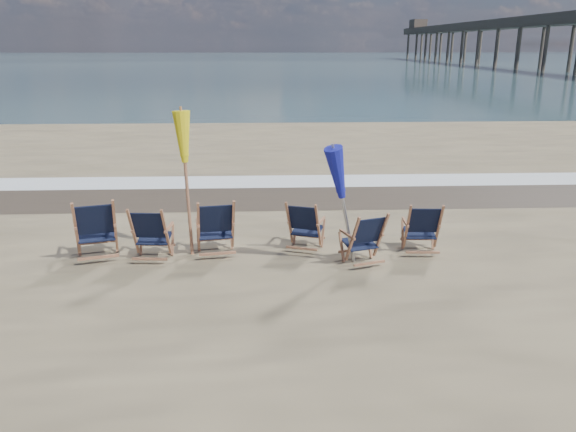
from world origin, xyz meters
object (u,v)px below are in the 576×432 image
umbrella_yellow (185,145)px  beach_chair_2 (233,227)px  beach_chair_0 (115,228)px  beach_chair_3 (318,228)px  beach_chair_4 (381,237)px  fishing_pier (538,36)px  beach_chair_5 (439,229)px  beach_chair_1 (166,234)px  umbrella_blue (346,174)px

umbrella_yellow → beach_chair_2: bearing=-11.8°
beach_chair_0 → beach_chair_3: beach_chair_0 is taller
beach_chair_4 → fishing_pier: size_ratio=0.01×
beach_chair_5 → beach_chair_4: bearing=22.5°
beach_chair_5 → beach_chair_1: bearing=5.4°
beach_chair_5 → umbrella_yellow: (-4.29, 0.30, 1.43)m
beach_chair_3 → umbrella_blue: umbrella_blue is taller
beach_chair_3 → beach_chair_2: bearing=22.6°
beach_chair_1 → beach_chair_2: bearing=-162.0°
beach_chair_5 → umbrella_yellow: size_ratio=0.39×
beach_chair_0 → beach_chair_3: bearing=166.8°
beach_chair_1 → umbrella_blue: bearing=179.0°
beach_chair_1 → beach_chair_5: 4.62m
beach_chair_0 → fishing_pier: bearing=-135.3°
beach_chair_0 → beach_chair_2: bearing=166.5°
umbrella_blue → umbrella_yellow: bearing=164.8°
beach_chair_2 → beach_chair_5: bearing=168.5°
umbrella_yellow → fishing_pier: bearing=60.8°
beach_chair_2 → beach_chair_3: size_ratio=1.12×
beach_chair_0 → beach_chair_4: (4.43, -0.43, -0.08)m
beach_chair_4 → umbrella_yellow: 3.59m
beach_chair_0 → umbrella_yellow: size_ratio=0.45×
beach_chair_0 → beach_chair_4: bearing=159.0°
beach_chair_3 → umbrella_blue: bearing=140.8°
umbrella_blue → beach_chair_5: bearing=13.6°
beach_chair_2 → umbrella_yellow: bearing=-21.0°
beach_chair_0 → beach_chair_5: size_ratio=1.15×
beach_chair_1 → beach_chair_3: (2.56, 0.33, -0.02)m
beach_chair_3 → beach_chair_5: size_ratio=0.97×
beach_chair_5 → fishing_pier: bearing=-112.5°
beach_chair_3 → fishing_pier: 80.47m
beach_chair_4 → umbrella_yellow: bearing=-30.5°
beach_chair_2 → umbrella_yellow: umbrella_yellow is taller
beach_chair_4 → umbrella_blue: bearing=-14.5°
beach_chair_1 → umbrella_blue: 3.13m
umbrella_yellow → fishing_pier: size_ratio=0.02×
beach_chair_4 → beach_chair_5: (1.07, 0.36, 0.01)m
beach_chair_2 → umbrella_blue: bearing=154.1°
beach_chair_3 → beach_chair_4: (0.99, -0.57, 0.00)m
beach_chair_0 → fishing_pier: size_ratio=0.01×
beach_chair_3 → umbrella_blue: (0.37, -0.62, 1.08)m
beach_chair_3 → beach_chair_5: bearing=-165.8°
beach_chair_1 → beach_chair_3: size_ratio=1.05×
beach_chair_3 → fishing_pier: fishing_pier is taller
beach_chair_2 → beach_chair_4: 2.50m
beach_chair_0 → umbrella_blue: bearing=157.4°
beach_chair_1 → beach_chair_2: beach_chair_2 is taller
beach_chair_1 → umbrella_blue: size_ratio=0.48×
beach_chair_0 → umbrella_yellow: bearing=175.3°
beach_chair_0 → umbrella_blue: umbrella_blue is taller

